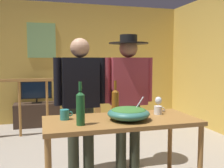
{
  "coord_description": "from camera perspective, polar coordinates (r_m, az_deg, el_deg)",
  "views": [
    {
      "loc": [
        -0.6,
        -2.9,
        1.35
      ],
      "look_at": [
        0.14,
        -0.28,
        1.09
      ],
      "focal_mm": 40.99,
      "sensor_mm": 36.0,
      "label": 1
    }
  ],
  "objects": [
    {
      "name": "stair_railing",
      "position": [
        4.76,
        -14.61,
        -3.22
      ],
      "size": [
        2.89,
        0.1,
        1.07
      ],
      "color": "#9E6B33",
      "rests_on": "ground_plane"
    },
    {
      "name": "serving_table",
      "position": [
        2.51,
        1.97,
        -9.59
      ],
      "size": [
        1.47,
        0.67,
        0.79
      ],
      "color": "#9E6B33",
      "rests_on": "ground_plane"
    },
    {
      "name": "salad_bowl",
      "position": [
        2.43,
        3.72,
        -6.42
      ],
      "size": [
        0.4,
        0.4,
        0.22
      ],
      "color": "#337060",
      "rests_on": "serving_table"
    },
    {
      "name": "mug_teal",
      "position": [
        2.48,
        -10.5,
        -6.73
      ],
      "size": [
        0.12,
        0.09,
        0.1
      ],
      "color": "teal",
      "rests_on": "serving_table"
    },
    {
      "name": "back_wall",
      "position": [
        5.77,
        -9.76,
        4.69
      ],
      "size": [
        5.23,
        0.1,
        2.58
      ],
      "primitive_type": "cube",
      "color": "gold",
      "rests_on": "ground_plane"
    },
    {
      "name": "framed_picture",
      "position": [
        5.7,
        -15.44,
        9.35
      ],
      "size": [
        0.58,
        0.03,
        0.73
      ],
      "primitive_type": "cube",
      "color": "#80B26C"
    },
    {
      "name": "tv_console",
      "position": [
        5.5,
        -16.35,
        -6.54
      ],
      "size": [
        0.9,
        0.4,
        0.47
      ],
      "primitive_type": "cube",
      "color": "#38281E",
      "rests_on": "ground_plane"
    },
    {
      "name": "mug_white",
      "position": [
        2.72,
        10.27,
        -5.75
      ],
      "size": [
        0.12,
        0.08,
        0.09
      ],
      "color": "white",
      "rests_on": "serving_table"
    },
    {
      "name": "wine_bottle_green",
      "position": [
        2.23,
        -7.04,
        -5.19
      ],
      "size": [
        0.08,
        0.08,
        0.38
      ],
      "color": "#1E5628",
      "rests_on": "serving_table"
    },
    {
      "name": "person_standing_right",
      "position": [
        3.13,
        3.63,
        -1.16
      ],
      "size": [
        0.63,
        0.48,
        1.65
      ],
      "rotation": [
        0.0,
        0.0,
        3.13
      ],
      "color": "#2D3323",
      "rests_on": "ground_plane"
    },
    {
      "name": "wine_bottle_amber",
      "position": [
        2.71,
        0.73,
        -3.68
      ],
      "size": [
        0.08,
        0.08,
        0.35
      ],
      "color": "brown",
      "rests_on": "serving_table"
    },
    {
      "name": "person_standing_left",
      "position": [
        3.0,
        -7.07,
        -2.37
      ],
      "size": [
        0.61,
        0.22,
        1.6
      ],
      "rotation": [
        0.0,
        0.0,
        3.15
      ],
      "color": "#2D3323",
      "rests_on": "ground_plane"
    },
    {
      "name": "wine_glass",
      "position": [
        2.82,
        10.31,
        -3.79
      ],
      "size": [
        0.07,
        0.07,
        0.17
      ],
      "color": "silver",
      "rests_on": "serving_table"
    },
    {
      "name": "flat_screen_tv",
      "position": [
        5.39,
        -16.49,
        -1.39
      ],
      "size": [
        0.6,
        0.12,
        0.45
      ],
      "color": "black",
      "rests_on": "tv_console"
    }
  ]
}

